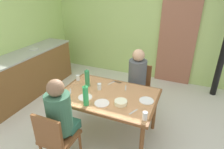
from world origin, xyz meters
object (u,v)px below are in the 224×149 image
person_near_diner (60,112)px  person_far_diner (137,75)px  chair_near_diner (56,138)px  water_bottle_green_near (87,78)px  dining_table (108,98)px  chair_far_diner (138,86)px  serving_bowl_center (121,102)px  kitchen_counter (25,75)px  water_bottle_green_far (86,95)px

person_near_diner → person_far_diner: same height
chair_near_diner → water_bottle_green_near: water_bottle_green_near is taller
dining_table → chair_near_diner: bearing=-111.6°
chair_near_diner → chair_far_diner: size_ratio=1.00×
chair_near_diner → water_bottle_green_near: bearing=94.2°
chair_far_diner → serving_bowl_center: 1.01m
chair_far_diner → person_far_diner: size_ratio=1.13×
kitchen_counter → person_far_diner: 2.35m
dining_table → person_near_diner: (-0.32, -0.68, 0.13)m
chair_far_diner → water_bottle_green_near: (-0.62, -0.71, 0.36)m
kitchen_counter → dining_table: bearing=-11.6°
kitchen_counter → chair_far_diner: kitchen_counter is taller
chair_near_diner → person_far_diner: person_far_diner is taller
serving_bowl_center → water_bottle_green_far: bearing=-155.4°
chair_near_diner → person_far_diner: bearing=69.6°
person_near_diner → serving_bowl_center: bearing=41.8°
serving_bowl_center → dining_table: bearing=148.1°
kitchen_counter → chair_far_diner: bearing=9.4°
chair_near_diner → person_near_diner: (0.00, 0.14, 0.28)m
kitchen_counter → water_bottle_green_far: bearing=-22.0°
chair_near_diner → chair_far_diner: bearing=71.2°
dining_table → chair_far_diner: (0.23, 0.81, -0.16)m
dining_table → water_bottle_green_far: bearing=-114.1°
person_near_diner → serving_bowl_center: person_near_diner is taller
chair_near_diner → serving_bowl_center: size_ratio=5.12×
person_far_diner → water_bottle_green_near: size_ratio=2.65×
dining_table → person_far_diner: person_far_diner is taller
dining_table → chair_near_diner: size_ratio=1.60×
person_far_diner → chair_near_diner: bearing=69.6°
chair_near_diner → person_near_diner: 0.31m
chair_far_diner → person_far_diner: person_far_diner is taller
dining_table → person_near_diner: bearing=-115.5°
person_far_diner → serving_bowl_center: size_ratio=4.53×
water_bottle_green_near → kitchen_counter: bearing=169.1°
chair_near_diner → person_far_diner: 1.62m
dining_table → water_bottle_green_near: water_bottle_green_near is taller
person_far_diner → chair_far_diner: bearing=-90.0°
kitchen_counter → person_far_diner: bearing=6.1°
water_bottle_green_near → water_bottle_green_far: water_bottle_green_far is taller
person_far_diner → person_near_diner: bearing=67.7°
person_near_diner → water_bottle_green_near: size_ratio=2.65×
chair_far_diner → person_far_diner: bearing=90.0°
chair_far_diner → dining_table: bearing=74.0°
water_bottle_green_far → serving_bowl_center: water_bottle_green_far is taller
water_bottle_green_near → serving_bowl_center: size_ratio=1.71×
person_far_diner → water_bottle_green_far: 1.10m
kitchen_counter → water_bottle_green_far: water_bottle_green_far is taller
water_bottle_green_far → serving_bowl_center: size_ratio=1.79×
kitchen_counter → water_bottle_green_near: water_bottle_green_near is taller
dining_table → person_far_diner: 0.73m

